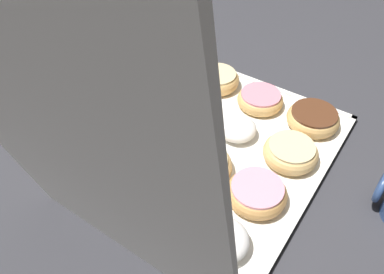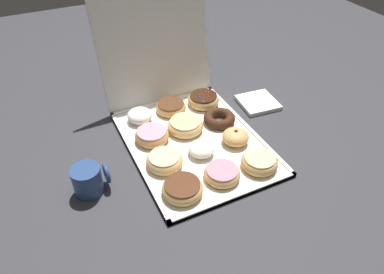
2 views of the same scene
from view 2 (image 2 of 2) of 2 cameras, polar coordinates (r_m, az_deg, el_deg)
name	(u,v)px [view 2 (image 2 of 2)]	position (r m, az deg, el deg)	size (l,w,h in m)	color
ground_plane	(194,144)	(1.19, 0.34, -1.11)	(3.00, 3.00, 0.00)	#333338
donut_box	(194,143)	(1.19, 0.34, -0.91)	(0.42, 0.54, 0.01)	white
box_lid_open	(152,27)	(1.31, -6.40, 17.02)	(0.42, 0.57, 0.01)	white
chocolate_frosted_donut_0	(182,188)	(1.01, -1.54, -8.22)	(0.12, 0.12, 0.04)	tan
pink_frosted_donut_1	(223,173)	(1.05, 4.92, -5.77)	(0.11, 0.11, 0.04)	tan
glazed_ring_donut_2	(259,162)	(1.10, 10.72, -3.94)	(0.11, 0.11, 0.04)	tan
glazed_ring_donut_3	(164,160)	(1.09, -4.43, -3.76)	(0.11, 0.11, 0.04)	#E5B770
powdered_filled_donut_4	(201,149)	(1.12, 1.51, -1.91)	(0.08, 0.08, 0.04)	white
jelly_filled_donut_5	(235,137)	(1.17, 6.95, 0.03)	(0.09, 0.09, 0.05)	tan
pink_frosted_donut_6	(152,135)	(1.18, -6.42, 0.28)	(0.11, 0.11, 0.04)	tan
glazed_ring_donut_7	(185,125)	(1.22, -1.19, 1.85)	(0.12, 0.12, 0.04)	#E5B770
chocolate_cake_ring_donut_8	(219,118)	(1.26, 4.37, 2.98)	(0.11, 0.11, 0.03)	#381E11
powdered_filled_donut_9	(140,115)	(1.27, -8.35, 3.43)	(0.09, 0.09, 0.05)	white
chocolate_frosted_donut_10	(171,107)	(1.31, -3.35, 4.81)	(0.11, 0.11, 0.04)	tan
sprinkle_donut_11	(203,100)	(1.35, 1.83, 6.00)	(0.12, 0.12, 0.04)	tan
coffee_mug	(89,180)	(1.05, -16.20, -6.55)	(0.10, 0.08, 0.09)	navy
napkin_stack	(258,103)	(1.39, 10.46, 5.43)	(0.14, 0.14, 0.02)	white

